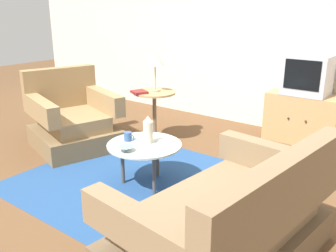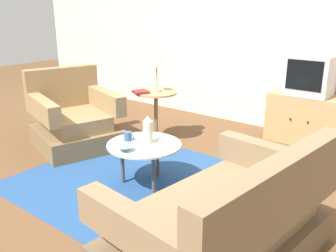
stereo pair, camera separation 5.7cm
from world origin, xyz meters
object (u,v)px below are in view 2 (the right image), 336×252
object	(u,v)px
coffee_table	(144,148)
table_lamp	(157,60)
tv_stand	(305,119)
mug	(128,136)
television	(310,75)
vase	(148,130)
tv_remote_dark	(147,135)
bowl	(125,149)
book	(141,92)
couch	(224,225)
side_table	(156,105)
tv_remote_silver	(166,140)
armchair	(74,121)

from	to	relation	value
coffee_table	table_lamp	world-z (taller)	table_lamp
tv_stand	mug	distance (m)	2.37
table_lamp	television	bearing A→B (deg)	34.86
vase	tv_remote_dark	world-z (taller)	vase
bowl	book	size ratio (longest dim) A/B	0.63
couch	coffee_table	world-z (taller)	couch
couch	side_table	bearing A→B (deg)	56.93
side_table	tv_remote_dark	xyz separation A→B (m)	(0.60, -0.87, -0.03)
couch	mug	xyz separation A→B (m)	(-1.36, 0.51, 0.18)
tv_remote_silver	bowl	bearing A→B (deg)	41.03
side_table	vase	size ratio (longest dim) A/B	2.38
side_table	bowl	world-z (taller)	side_table
television	tv_remote_silver	size ratio (longest dim) A/B	3.59
tv_stand	book	world-z (taller)	book
couch	tv_remote_silver	xyz separation A→B (m)	(-1.06, 0.71, 0.15)
bowl	vase	bearing A→B (deg)	84.55
side_table	table_lamp	bearing A→B (deg)	94.22
mug	bowl	bearing A→B (deg)	-51.93
television	vase	world-z (taller)	television
armchair	television	xyz separation A→B (m)	(2.19, 1.85, 0.54)
coffee_table	bowl	world-z (taller)	bowl
tv_remote_dark	tv_remote_silver	xyz separation A→B (m)	(0.24, 0.01, 0.00)
armchair	television	size ratio (longest dim) A/B	2.24
vase	tv_remote_dark	bearing A→B (deg)	135.69
table_lamp	mug	bearing A→B (deg)	-63.52
armchair	side_table	size ratio (longest dim) A/B	1.85
table_lamp	mug	xyz separation A→B (m)	(0.54, -1.09, -0.56)
side_table	tv_remote_dark	size ratio (longest dim) A/B	3.94
television	vase	size ratio (longest dim) A/B	1.96
mug	table_lamp	bearing A→B (deg)	116.48
table_lamp	tv_remote_dark	size ratio (longest dim) A/B	2.98
armchair	bowl	xyz separation A→B (m)	(1.37, -0.51, 0.13)
couch	side_table	size ratio (longest dim) A/B	2.53
television	book	xyz separation A→B (m)	(-1.61, -1.26, -0.21)
tv_remote_dark	tv_remote_silver	distance (m)	0.24
armchair	tv_stand	world-z (taller)	armchair
television	mug	size ratio (longest dim) A/B	4.27
armchair	television	distance (m)	2.92
tv_remote_dark	tv_remote_silver	size ratio (longest dim) A/B	1.11
couch	side_table	world-z (taller)	couch
mug	tv_remote_silver	size ratio (longest dim) A/B	0.84
bowl	tv_remote_silver	xyz separation A→B (m)	(0.14, 0.41, -0.01)
armchair	coffee_table	xyz separation A→B (m)	(1.39, -0.27, 0.07)
coffee_table	couch	bearing A→B (deg)	-24.55
couch	vase	distance (m)	1.33
coffee_table	side_table	world-z (taller)	side_table
television	bowl	xyz separation A→B (m)	(-0.82, -2.36, -0.41)
tv_stand	vase	size ratio (longest dim) A/B	3.30
side_table	television	bearing A→B (deg)	35.47
vase	armchair	bearing A→B (deg)	170.72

